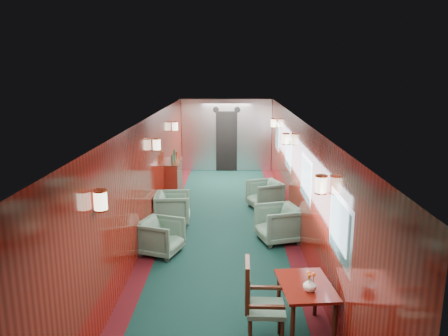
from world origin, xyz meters
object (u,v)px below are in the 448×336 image
at_px(credenza, 174,180).
at_px(armchair_right_near, 278,224).
at_px(dining_table, 306,292).
at_px(armchair_left_near, 161,237).
at_px(armchair_left_far, 173,208).
at_px(armchair_right_far, 265,195).
at_px(side_chair, 257,299).

height_order(credenza, armchair_right_near, credenza).
distance_m(dining_table, armchair_left_near, 3.34).
distance_m(dining_table, armchair_left_far, 4.68).
bearing_deg(armchair_right_near, armchair_left_far, -130.91).
height_order(dining_table, credenza, credenza).
bearing_deg(credenza, armchair_left_near, -86.49).
bearing_deg(armchair_right_far, side_chair, -26.46).
relative_size(dining_table, credenza, 0.75).
bearing_deg(credenza, armchair_right_near, -49.60).
bearing_deg(armchair_left_far, armchair_right_near, -118.12).
bearing_deg(credenza, armchair_right_far, -17.55).
bearing_deg(armchair_right_near, credenza, -156.53).
bearing_deg(dining_table, armchair_left_far, 112.83).
relative_size(dining_table, side_chair, 0.90).
height_order(credenza, armchair_left_near, credenza).
xyz_separation_m(credenza, armchair_left_near, (0.22, -3.51, -0.19)).
xyz_separation_m(armchair_left_near, armchair_left_far, (0.00, 1.64, 0.02)).
height_order(armchair_right_near, armchair_right_far, armchair_right_near).
bearing_deg(armchair_right_near, armchair_right_far, 166.11).
xyz_separation_m(armchair_left_near, armchair_right_near, (2.22, 0.65, 0.03)).
bearing_deg(side_chair, credenza, 107.94).
height_order(dining_table, side_chair, side_chair).
bearing_deg(dining_table, armchair_right_near, 84.57).
height_order(dining_table, armchair_left_far, armchair_left_far).
xyz_separation_m(side_chair, armchair_right_far, (0.49, 5.45, -0.25)).
relative_size(credenza, armchair_right_near, 1.64).
xyz_separation_m(dining_table, credenza, (-2.46, 5.97, -0.06)).
height_order(dining_table, armchair_left_near, dining_table).
distance_m(side_chair, armchair_left_far, 4.61).
distance_m(side_chair, armchair_right_near, 3.38).
distance_m(armchair_left_far, armchair_right_near, 2.43).
distance_m(dining_table, side_chair, 0.66).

